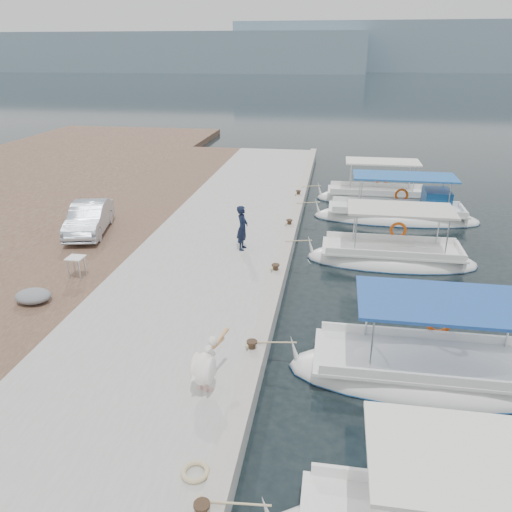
{
  "coord_description": "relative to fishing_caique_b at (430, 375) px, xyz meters",
  "views": [
    {
      "loc": [
        1.47,
        -14.28,
        7.69
      ],
      "look_at": [
        -1.0,
        1.25,
        1.2
      ],
      "focal_mm": 35.0,
      "sensor_mm": 36.0,
      "label": 1
    }
  ],
  "objects": [
    {
      "name": "concrete_quay",
      "position": [
        -7.17,
        8.26,
        0.13
      ],
      "size": [
        6.0,
        40.0,
        0.5
      ],
      "primitive_type": "cube",
      "color": "#9D9D98",
      "rests_on": "ground"
    },
    {
      "name": "cobblestone_strip",
      "position": [
        -12.17,
        8.26,
        0.13
      ],
      "size": [
        4.0,
        40.0,
        0.5
      ],
      "primitive_type": "cube",
      "color": "#4F3529",
      "rests_on": "ground"
    },
    {
      "name": "pelican",
      "position": [
        -5.32,
        -1.9,
        0.98
      ],
      "size": [
        0.77,
        1.52,
        1.18
      ],
      "color": "tan",
      "rests_on": "concrete_quay"
    },
    {
      "name": "distant_hills",
      "position": [
        25.44,
        204.75,
        7.49
      ],
      "size": [
        330.0,
        60.0,
        18.0
      ],
      "color": "gray",
      "rests_on": "ground"
    },
    {
      "name": "fishing_caique_d",
      "position": [
        0.51,
        12.98,
        0.06
      ],
      "size": [
        7.96,
        2.23,
        2.83
      ],
      "color": "white",
      "rests_on": "ground"
    },
    {
      "name": "quay_curb",
      "position": [
        -4.39,
        8.26,
        0.44
      ],
      "size": [
        0.44,
        40.0,
        0.12
      ],
      "primitive_type": "cube",
      "color": "#A29C90",
      "rests_on": "concrete_quay"
    },
    {
      "name": "fishing_caique_c",
      "position": [
        -0.31,
        7.55,
        0.0
      ],
      "size": [
        6.54,
        2.25,
        2.83
      ],
      "color": "white",
      "rests_on": "ground"
    },
    {
      "name": "rope_coil",
      "position": [
        -4.88,
        -4.35,
        0.43
      ],
      "size": [
        0.54,
        0.54,
        0.1
      ],
      "primitive_type": "torus",
      "color": "#C6B284",
      "rests_on": "concrete_quay"
    },
    {
      "name": "tarp_bundle",
      "position": [
        -11.63,
        1.44,
        0.58
      ],
      "size": [
        1.1,
        0.9,
        0.4
      ],
      "primitive_type": "ellipsoid",
      "color": "slate",
      "rests_on": "cobblestone_strip"
    },
    {
      "name": "parked_car",
      "position": [
        -12.81,
        7.65,
        1.02
      ],
      "size": [
        2.23,
        4.12,
        1.29
      ],
      "primitive_type": "imported",
      "rotation": [
        0.0,
        0.0,
        0.23
      ],
      "color": "silver",
      "rests_on": "cobblestone_strip"
    },
    {
      "name": "mooring_bollards",
      "position": [
        -4.52,
        4.76,
        0.57
      ],
      "size": [
        0.28,
        20.28,
        0.33
      ],
      "color": "black",
      "rests_on": "concrete_quay"
    },
    {
      "name": "fisherman",
      "position": [
        -6.07,
        6.81,
        1.25
      ],
      "size": [
        0.45,
        0.66,
        1.75
      ],
      "primitive_type": "imported",
      "rotation": [
        0.0,
        0.0,
        1.52
      ],
      "color": "black",
      "rests_on": "concrete_quay"
    },
    {
      "name": "fishing_caique_e",
      "position": [
        -0.33,
        16.27,
        0.0
      ],
      "size": [
        6.49,
        2.1,
        2.83
      ],
      "color": "white",
      "rests_on": "ground"
    },
    {
      "name": "folding_table",
      "position": [
        -11.18,
        3.37,
        0.9
      ],
      "size": [
        0.55,
        0.55,
        0.73
      ],
      "color": "silver",
      "rests_on": "cobblestone_strip"
    },
    {
      "name": "ground",
      "position": [
        -4.17,
        3.26,
        -0.12
      ],
      "size": [
        400.0,
        400.0,
        0.0
      ],
      "primitive_type": "plane",
      "color": "black",
      "rests_on": "ground"
    },
    {
      "name": "fishing_caique_b",
      "position": [
        0.0,
        0.0,
        0.0
      ],
      "size": [
        7.16,
        2.52,
        2.83
      ],
      "color": "white",
      "rests_on": "ground"
    }
  ]
}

